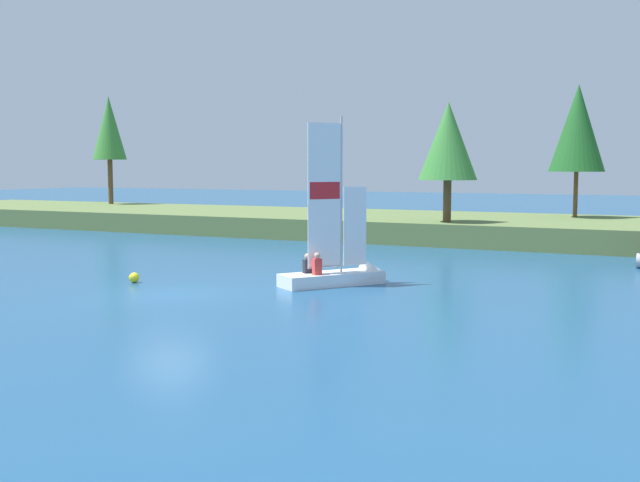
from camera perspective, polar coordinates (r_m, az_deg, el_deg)
ground_plane at (r=24.72m, az=-11.27°, el=-3.99°), size 200.00×200.00×0.00m
shore_bank at (r=45.45m, az=7.09°, el=1.14°), size 80.00×11.81×1.19m
shoreline_tree_left at (r=62.21m, az=-15.58°, el=8.14°), size 2.60×2.60×8.43m
shoreline_tree_midleft at (r=40.49m, az=9.61°, el=7.39°), size 3.08×3.08×6.28m
shoreline_tree_centre at (r=46.09m, az=18.81°, el=8.03°), size 3.12×3.12×7.59m
sailboat at (r=26.45m, az=1.97°, el=-2.21°), size 3.32×4.02×6.13m
channel_buoy at (r=27.55m, az=-13.81°, el=-2.69°), size 0.36×0.36×0.36m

